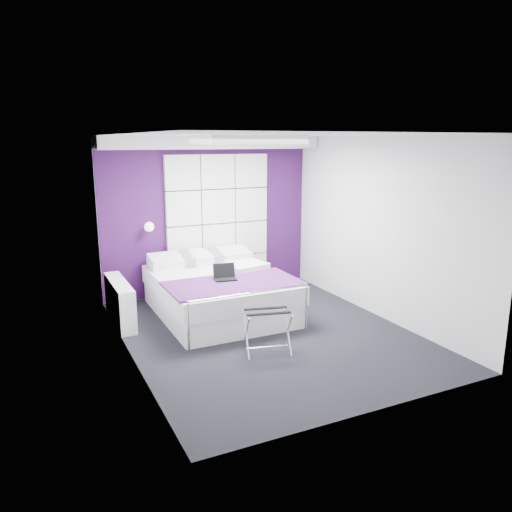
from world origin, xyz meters
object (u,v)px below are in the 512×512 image
Objects in this scene: bed at (219,292)px; nightstand at (163,268)px; wall_lamp at (149,226)px; laptop at (224,275)px; radiator at (120,302)px; luggage_rack at (267,331)px.

nightstand is (-0.57, 0.98, 0.20)m from bed.
bed is (0.76, -1.02, -0.89)m from wall_lamp.
radiator is at bearing 165.32° from laptop.
wall_lamp is 0.35× the size of nightstand.
luggage_rack is at bearing -89.24° from bed.
wall_lamp is 1.35m from radiator.
laptop is (0.71, -1.37, -0.54)m from wall_lamp.
bed is 4.12× the size of luggage_rack.
nightstand is at bearing 41.07° from radiator.
nightstand is 0.81× the size of luggage_rack.
bed is at bearing 104.87° from luggage_rack.
radiator is 2.77× the size of nightstand.
laptop is at bearing -24.37° from radiator.
radiator is 1.12m from nightstand.
radiator is at bearing 169.46° from bed.
radiator is 2.31m from luggage_rack.
luggage_rack is (0.78, -2.58, -0.95)m from wall_lamp.
bed is 0.50m from laptop.
radiator is 3.90× the size of laptop.
wall_lamp is 2.86m from luggage_rack.
radiator is 1.53m from laptop.
wall_lamp is at bearing 126.69° from bed.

